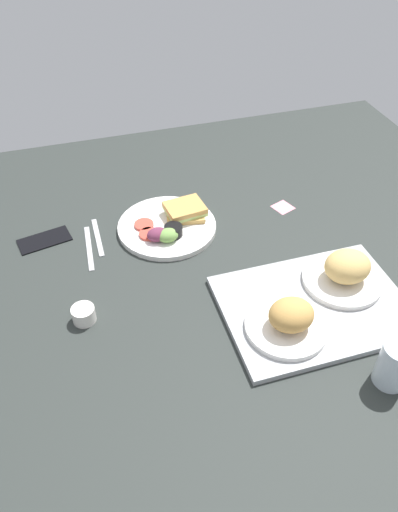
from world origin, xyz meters
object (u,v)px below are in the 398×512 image
(bread_plate_near, at_px, (345,271))
(cell_phone, at_px, (44,239))
(plate_with_salad, at_px, (169,225))
(serving_tray, at_px, (314,306))
(bread_plate_far, at_px, (289,320))
(drinking_glass, at_px, (395,364))
(espresso_cup, at_px, (84,314))
(fork, at_px, (98,237))
(sticky_note, at_px, (283,207))
(knife, at_px, (89,248))

(bread_plate_near, height_order, cell_phone, bread_plate_near)
(bread_plate_near, distance_m, plate_with_salad, 0.51)
(serving_tray, height_order, bread_plate_far, bread_plate_far)
(drinking_glass, height_order, espresso_cup, drinking_glass)
(drinking_glass, relative_size, cell_phone, 0.77)
(bread_plate_far, distance_m, plate_with_salad, 0.49)
(plate_with_salad, distance_m, fork, 0.21)
(drinking_glass, distance_m, cell_phone, 0.97)
(sticky_note, bearing_deg, serving_tray, 76.40)
(plate_with_salad, distance_m, drinking_glass, 0.71)
(drinking_glass, bearing_deg, cell_phone, -45.60)
(serving_tray, height_order, bread_plate_near, bread_plate_near)
(bread_plate_near, height_order, drinking_glass, same)
(plate_with_salad, xyz_separation_m, knife, (0.24, 0.02, -0.01))
(drinking_glass, relative_size, sticky_note, 1.97)
(cell_phone, bearing_deg, espresso_cup, 90.50)
(espresso_cup, bearing_deg, sticky_note, -156.46)
(bread_plate_far, distance_m, knife, 0.60)
(bread_plate_far, bearing_deg, serving_tray, -151.56)
(bread_plate_near, xyz_separation_m, knife, (0.60, -0.34, -0.05))
(serving_tray, relative_size, knife, 2.37)
(espresso_cup, distance_m, knife, 0.27)
(serving_tray, relative_size, bread_plate_far, 2.33)
(plate_with_salad, distance_m, espresso_cup, 0.39)
(fork, bearing_deg, serving_tray, 48.10)
(espresso_cup, bearing_deg, bread_plate_near, 173.23)
(bread_plate_near, distance_m, bread_plate_far, 0.22)
(knife, distance_m, sticky_note, 0.60)
(bread_plate_near, height_order, fork, bread_plate_near)
(bread_plate_far, distance_m, drinking_glass, 0.24)
(bread_plate_far, relative_size, fork, 1.14)
(drinking_glass, relative_size, fork, 0.65)
(fork, height_order, cell_phone, cell_phone)
(bread_plate_near, height_order, bread_plate_far, bread_plate_near)
(serving_tray, distance_m, fork, 0.63)
(plate_with_salad, bearing_deg, drinking_glass, 116.90)
(plate_with_salad, distance_m, knife, 0.24)
(sticky_note, bearing_deg, knife, 1.83)
(serving_tray, xyz_separation_m, fork, (0.47, -0.43, -0.01))
(fork, xyz_separation_m, sticky_note, (-0.57, 0.02, -0.00))
(sticky_note, bearing_deg, bread_plate_near, 90.75)
(espresso_cup, relative_size, fork, 0.33)
(bread_plate_near, height_order, plate_with_salad, bread_plate_near)
(serving_tray, bearing_deg, cell_phone, -36.52)
(serving_tray, height_order, espresso_cup, espresso_cup)
(serving_tray, relative_size, plate_with_salad, 1.57)
(plate_with_salad, height_order, espresso_cup, plate_with_salad)
(plate_with_salad, bearing_deg, bread_plate_near, 136.01)
(bread_plate_near, height_order, sticky_note, bread_plate_near)
(bread_plate_far, bearing_deg, plate_with_salad, -69.87)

